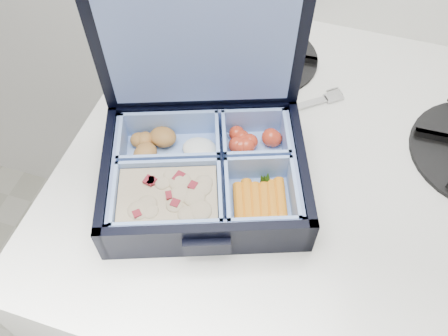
% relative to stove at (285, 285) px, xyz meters
% --- Properties ---
extents(stove, '(0.67, 0.67, 1.00)m').
position_rel_stove_xyz_m(stove, '(0.00, 0.00, 0.00)').
color(stove, white).
rests_on(stove, floor).
extents(bento_box, '(0.30, 0.27, 0.06)m').
position_rel_stove_xyz_m(bento_box, '(-0.13, -0.11, 0.53)').
color(bento_box, black).
rests_on(bento_box, stove).
extents(burner_grate_rear, '(0.17, 0.17, 0.02)m').
position_rel_stove_xyz_m(burner_grate_rear, '(-0.12, 0.15, 0.51)').
color(burner_grate_rear, black).
rests_on(burner_grate_rear, stove).
extents(fork, '(0.14, 0.12, 0.01)m').
position_rel_stove_xyz_m(fork, '(-0.06, 0.05, 0.50)').
color(fork, '#B6B6B6').
rests_on(fork, stove).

